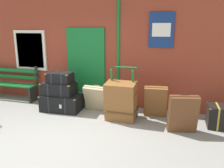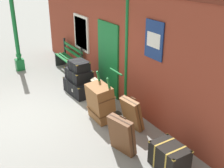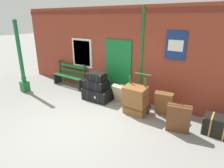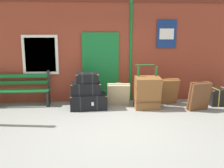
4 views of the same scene
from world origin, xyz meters
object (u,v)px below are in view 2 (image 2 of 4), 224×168
at_px(large_brown_trunk, 101,102).
at_px(steamer_trunk_middle, 79,74).
at_px(corner_trunk, 169,157).
at_px(lamp_post, 17,42).
at_px(steamer_trunk_base, 80,87).
at_px(porters_trolley, 107,108).
at_px(suitcase_cream, 122,135).
at_px(platform_bench, 69,59).
at_px(suitcase_olive, 132,114).
at_px(suitcase_oxblood, 101,92).
at_px(steamer_trunk_top, 79,65).

bearing_deg(large_brown_trunk, steamer_trunk_middle, 173.40).
bearing_deg(corner_trunk, lamp_post, -170.71).
bearing_deg(steamer_trunk_base, steamer_trunk_middle, -179.44).
relative_size(steamer_trunk_base, porters_trolley, 0.88).
distance_m(suitcase_cream, corner_trunk, 1.01).
height_order(steamer_trunk_base, suitcase_cream, suitcase_cream).
height_order(platform_bench, suitcase_olive, platform_bench).
xyz_separation_m(lamp_post, large_brown_trunk, (4.56, 0.85, -0.58)).
distance_m(suitcase_olive, suitcase_oxblood, 1.50).
relative_size(suitcase_cream, suitcase_oxblood, 1.21).
distance_m(lamp_post, suitcase_cream, 6.00).
height_order(steamer_trunk_middle, suitcase_cream, suitcase_cream).
bearing_deg(suitcase_cream, large_brown_trunk, 169.52).
relative_size(steamer_trunk_base, suitcase_cream, 1.28).
bearing_deg(porters_trolley, large_brown_trunk, -90.00).
distance_m(lamp_post, porters_trolley, 4.74).
relative_size(large_brown_trunk, suitcase_oxblood, 1.36).
distance_m(steamer_trunk_middle, suitcase_oxblood, 1.00).
relative_size(platform_bench, steamer_trunk_top, 2.51).
xyz_separation_m(suitcase_oxblood, corner_trunk, (2.99, -0.16, -0.09)).
height_order(steamer_trunk_base, corner_trunk, corner_trunk).
xyz_separation_m(steamer_trunk_middle, porters_trolley, (1.70, -0.02, -0.31)).
bearing_deg(corner_trunk, steamer_trunk_base, -179.10).
bearing_deg(steamer_trunk_middle, steamer_trunk_top, -3.73).
height_order(large_brown_trunk, suitcase_oxblood, large_brown_trunk).
distance_m(platform_bench, suitcase_cream, 5.02).
xyz_separation_m(lamp_post, platform_bench, (1.00, 1.51, -0.60)).
bearing_deg(platform_bench, corner_trunk, -3.96).
height_order(lamp_post, porters_trolley, lamp_post).
distance_m(suitcase_cream, suitcase_oxblood, 2.23).
bearing_deg(platform_bench, porters_trolley, -7.76).
bearing_deg(large_brown_trunk, porters_trolley, 90.00).
distance_m(lamp_post, suitcase_olive, 5.49).
bearing_deg(steamer_trunk_top, steamer_trunk_base, 10.38).
bearing_deg(suitcase_olive, steamer_trunk_middle, -174.82).
bearing_deg(platform_bench, large_brown_trunk, -10.51).
relative_size(large_brown_trunk, suitcase_olive, 1.16).
height_order(steamer_trunk_middle, porters_trolley, porters_trolley).
relative_size(lamp_post, suitcase_olive, 3.51).
height_order(porters_trolley, suitcase_cream, porters_trolley).
bearing_deg(suitcase_oxblood, steamer_trunk_base, -166.13).
bearing_deg(steamer_trunk_base, platform_bench, 166.48).
xyz_separation_m(platform_bench, corner_trunk, (5.79, -0.40, -0.20)).
relative_size(lamp_post, suitcase_cream, 3.40).
bearing_deg(corner_trunk, steamer_trunk_middle, -179.10).
height_order(platform_bench, corner_trunk, platform_bench).
distance_m(platform_bench, steamer_trunk_base, 1.99).
height_order(steamer_trunk_middle, suitcase_olive, suitcase_olive).
bearing_deg(steamer_trunk_base, suitcase_oxblood, 13.87).
distance_m(steamer_trunk_middle, steamer_trunk_top, 0.29).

